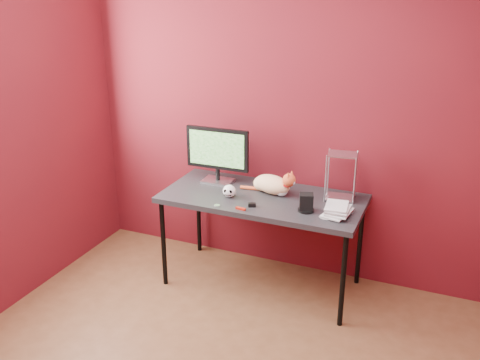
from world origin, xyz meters
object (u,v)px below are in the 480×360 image
at_px(monitor, 217,152).
at_px(cat, 272,184).
at_px(desk, 263,202).
at_px(skull_mug, 229,191).
at_px(speaker, 306,203).
at_px(book_stack, 331,157).

xyz_separation_m(monitor, cat, (0.48, -0.06, -0.18)).
distance_m(desk, monitor, 0.54).
xyz_separation_m(skull_mug, speaker, (0.60, -0.03, 0.01)).
xyz_separation_m(desk, book_stack, (0.52, -0.11, 0.46)).
relative_size(desk, skull_mug, 15.11).
xyz_separation_m(cat, speaker, (0.33, -0.22, -0.01)).
height_order(monitor, cat, monitor).
distance_m(monitor, skull_mug, 0.38).
relative_size(cat, skull_mug, 4.54).
relative_size(skull_mug, book_stack, 0.12).
relative_size(monitor, speaker, 3.95).
bearing_deg(cat, skull_mug, -128.39).
height_order(cat, book_stack, book_stack).
distance_m(cat, speaker, 0.40).
height_order(desk, cat, cat).
relative_size(desk, speaker, 11.52).
height_order(desk, monitor, monitor).
bearing_deg(book_stack, monitor, 165.65).
distance_m(desk, skull_mug, 0.27).
bearing_deg(skull_mug, monitor, 120.61).
xyz_separation_m(skull_mug, book_stack, (0.74, 0.01, 0.36)).
height_order(cat, speaker, cat).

